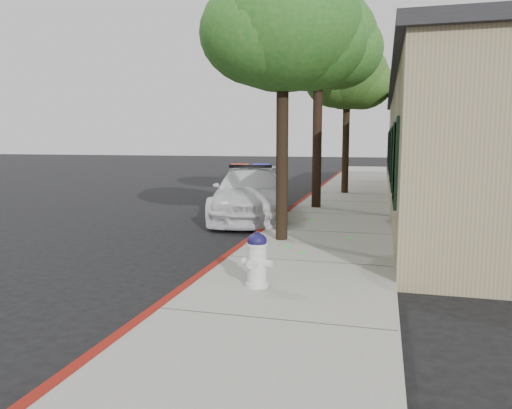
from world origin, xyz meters
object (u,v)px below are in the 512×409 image
object	(u,v)px
police_car	(251,193)
fire_hydrant	(257,259)
street_tree_far	(348,78)
street_tree_near	(283,31)
street_tree_mid	(320,43)
clapboard_building	(501,147)

from	to	relation	value
police_car	fire_hydrant	distance (m)	7.34
fire_hydrant	street_tree_far	xyz separation A→B (m)	(0.29, 13.71, 4.30)
street_tree_near	street_tree_far	bearing A→B (deg)	86.44
police_car	street_tree_mid	size ratio (longest dim) A/B	0.80
clapboard_building	police_car	bearing A→B (deg)	-154.05
police_car	street_tree_mid	distance (m)	5.38
police_car	fire_hydrant	xyz separation A→B (m)	(2.03, -7.05, -0.19)
fire_hydrant	street_tree_near	size ratio (longest dim) A/B	0.14
police_car	street_tree_far	distance (m)	8.16
clapboard_building	street_tree_far	world-z (taller)	street_tree_far
street_tree_mid	police_car	bearing A→B (deg)	-130.61
police_car	street_tree_far	world-z (taller)	street_tree_far
clapboard_building	street_tree_mid	size ratio (longest dim) A/B	2.98
clapboard_building	fire_hydrant	world-z (taller)	clapboard_building
street_tree_far	street_tree_mid	bearing A→B (deg)	-97.16
street_tree_mid	street_tree_far	world-z (taller)	street_tree_mid
police_car	fire_hydrant	world-z (taller)	police_car
fire_hydrant	street_tree_near	xyz separation A→B (m)	(-0.35, 3.55, 4.08)
street_tree_near	fire_hydrant	bearing A→B (deg)	-84.45
clapboard_building	fire_hydrant	bearing A→B (deg)	-117.35
street_tree_mid	clapboard_building	bearing A→B (deg)	15.89
street_tree_mid	street_tree_far	bearing A→B (deg)	82.84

